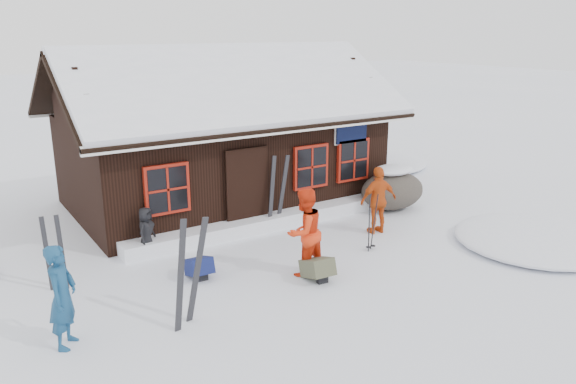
# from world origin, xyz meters

# --- Properties ---
(ground) EXTENTS (120.00, 120.00, 0.00)m
(ground) POSITION_xyz_m (0.00, 0.00, 0.00)
(ground) COLOR white
(ground) RESTS_ON ground
(mountain_hut) EXTENTS (8.90, 6.09, 4.42)m
(mountain_hut) POSITION_xyz_m (1.50, 4.98, 1.58)
(mountain_hut) COLOR black
(mountain_hut) RESTS_ON ground
(snow_drift) EXTENTS (7.60, 0.60, 0.35)m
(snow_drift) POSITION_xyz_m (1.50, 2.25, 0.17)
(snow_drift) COLOR white
(snow_drift) RESTS_ON ground
(snow_mounds) EXTENTS (20.60, 13.20, 0.48)m
(snow_mounds) POSITION_xyz_m (1.65, 1.86, 0.00)
(snow_mounds) COLOR white
(snow_mounds) RESTS_ON ground
(skier_teal) EXTENTS (0.67, 0.73, 1.68)m
(skier_teal) POSITION_xyz_m (-4.02, -0.67, 0.84)
(skier_teal) COLOR navy
(skier_teal) RESTS_ON ground
(skier_orange_left) EXTENTS (0.99, 0.84, 1.78)m
(skier_orange_left) POSITION_xyz_m (0.62, -0.45, 0.89)
(skier_orange_left) COLOR red
(skier_orange_left) RESTS_ON ground
(skier_orange_right) EXTENTS (1.02, 0.55, 1.65)m
(skier_orange_right) POSITION_xyz_m (3.46, 0.54, 0.82)
(skier_orange_right) COLOR #CB4C14
(skier_orange_right) RESTS_ON ground
(skier_crouched) EXTENTS (0.63, 0.62, 1.09)m
(skier_crouched) POSITION_xyz_m (-1.72, 2.20, 0.55)
(skier_crouched) COLOR black
(skier_crouched) RESTS_ON ground
(boulder) EXTENTS (1.87, 1.40, 1.10)m
(boulder) POSITION_xyz_m (5.07, 1.77, 0.55)
(boulder) COLOR #4B443C
(boulder) RESTS_ON ground
(ski_pair_left) EXTENTS (0.74, 0.25, 1.89)m
(ski_pair_left) POSITION_xyz_m (-2.11, -1.06, 0.90)
(ski_pair_left) COLOR black
(ski_pair_left) RESTS_ON ground
(ski_pair_mid) EXTENTS (0.37, 0.13, 1.53)m
(ski_pair_mid) POSITION_xyz_m (-3.72, 1.48, 0.72)
(ski_pair_mid) COLOR black
(ski_pair_mid) RESTS_ON ground
(ski_pair_right) EXTENTS (0.65, 0.15, 1.88)m
(ski_pair_right) POSITION_xyz_m (1.62, 2.20, 0.89)
(ski_pair_right) COLOR black
(ski_pair_right) RESTS_ON ground
(ski_poles) EXTENTS (0.24, 0.12, 1.34)m
(ski_poles) POSITION_xyz_m (2.59, -0.22, 0.63)
(ski_poles) COLOR black
(ski_poles) RESTS_ON ground
(backpack_blue) EXTENTS (0.49, 0.62, 0.32)m
(backpack_blue) POSITION_xyz_m (-1.25, 0.52, 0.16)
(backpack_blue) COLOR #121A4F
(backpack_blue) RESTS_ON ground
(backpack_olive) EXTENTS (0.53, 0.68, 0.35)m
(backpack_olive) POSITION_xyz_m (0.66, -0.85, 0.17)
(backpack_olive) COLOR #4B4D37
(backpack_olive) RESTS_ON ground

